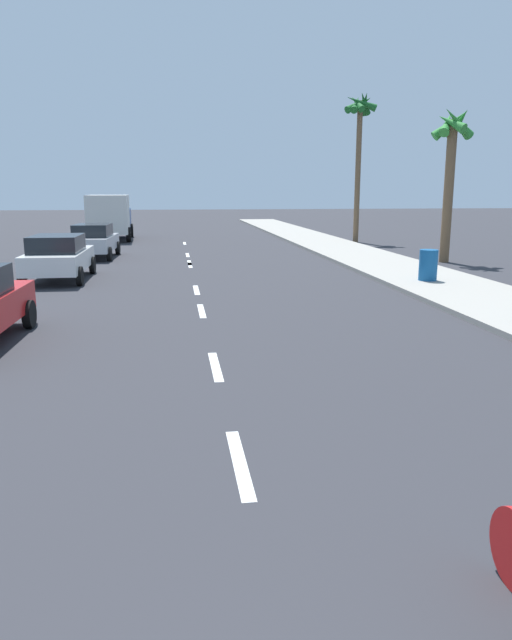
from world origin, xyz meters
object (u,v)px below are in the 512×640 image
at_px(delivery_truck, 110,216).
at_px(palm_tree_distant, 360,123).
at_px(parked_car_silver, 94,240).
at_px(palm_tree_far, 452,151).
at_px(parked_car_white, 58,256).
at_px(trash_bin_far, 428,265).

relative_size(delivery_truck, palm_tree_distant, 0.72).
relative_size(parked_car_silver, palm_tree_far, 0.64).
height_order(delivery_truck, palm_tree_distant, palm_tree_distant).
xyz_separation_m(parked_car_white, parked_car_silver, (0.34, 6.91, -0.00)).
xyz_separation_m(delivery_truck, trash_bin_far, (12.28, -20.10, -0.85)).
height_order(parked_car_white, trash_bin_far, parked_car_white).
bearing_deg(palm_tree_distant, parked_car_white, -137.60).
bearing_deg(trash_bin_far, parked_car_silver, 141.11).
bearing_deg(palm_tree_far, parked_car_silver, 166.32).
bearing_deg(delivery_truck, parked_car_white, -91.85).
bearing_deg(palm_tree_far, trash_bin_far, -119.81).
xyz_separation_m(palm_tree_far, trash_bin_far, (-3.40, -5.93, -4.06)).
distance_m(parked_car_white, trash_bin_far, 12.64).
height_order(parked_car_silver, palm_tree_far, palm_tree_far).
xyz_separation_m(palm_tree_far, palm_tree_distant, (-0.73, 10.54, 2.20)).
relative_size(palm_tree_far, trash_bin_far, 6.42).
height_order(delivery_truck, palm_tree_far, palm_tree_far).
distance_m(parked_car_white, palm_tree_far, 16.51).
relative_size(palm_tree_distant, trash_bin_far, 8.59).
bearing_deg(parked_car_white, palm_tree_far, 12.01).
relative_size(parked_car_white, delivery_truck, 0.69).
xyz_separation_m(palm_tree_distant, trash_bin_far, (-2.66, -16.46, -6.26)).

